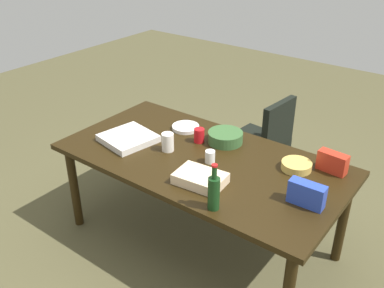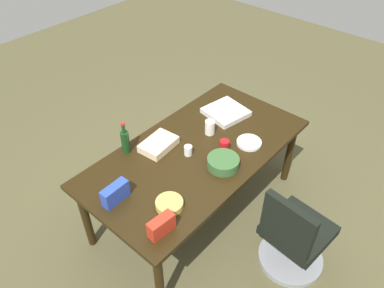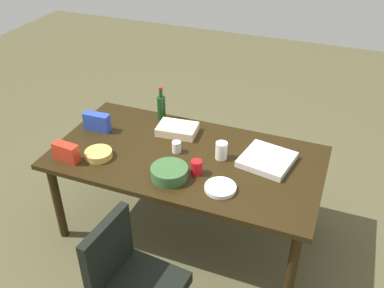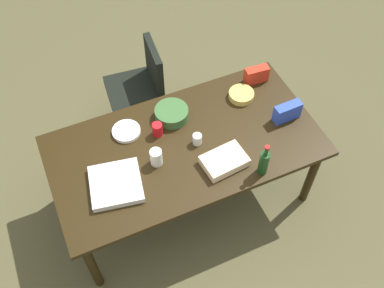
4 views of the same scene
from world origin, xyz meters
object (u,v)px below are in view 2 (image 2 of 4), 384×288
chip_bag_red (161,226)px  paper_plate_stack (249,143)px  pizza_box (226,112)px  sheet_cake (159,144)px  red_solo_cup (224,146)px  salad_bowl (223,162)px  wine_bottle (125,141)px  mayo_jar (210,127)px  conference_table (197,156)px  paper_cup (188,150)px  chip_bowl (169,204)px  office_chair (293,239)px  chip_bag_blue (115,193)px

chip_bag_red → paper_plate_stack: chip_bag_red is taller
pizza_box → sheet_cake: 0.80m
red_solo_cup → chip_bag_red: chip_bag_red is taller
salad_bowl → red_solo_cup: (-0.16, -0.11, 0.01)m
sheet_cake → paper_plate_stack: bearing=134.7°
wine_bottle → mayo_jar: size_ratio=2.21×
red_solo_cup → sheet_cake: bearing=-53.0°
conference_table → red_solo_cup: bearing=130.5°
mayo_jar → paper_plate_stack: 0.38m
paper_cup → mayo_jar: size_ratio=0.66×
chip_bowl → salad_bowl: salad_bowl is taller
chip_bowl → paper_cup: (-0.53, -0.28, 0.02)m
office_chair → chip_bag_red: bearing=-35.7°
red_solo_cup → paper_plate_stack: 0.25m
office_chair → paper_cup: office_chair is taller
pizza_box → mayo_jar: size_ratio=2.62×
paper_plate_stack → conference_table: bearing=-38.2°
red_solo_cup → chip_bag_red: 0.99m
conference_table → salad_bowl: salad_bowl is taller
conference_table → mayo_jar: mayo_jar is taller
chip_bag_blue → red_solo_cup: 1.02m
conference_table → sheet_cake: sheet_cake is taller
salad_bowl → paper_cup: 0.33m
chip_bag_blue → salad_bowl: 0.91m
conference_table → chip_bag_red: 0.91m
pizza_box → salad_bowl: bearing=46.0°
chip_bowl → paper_cup: bearing=-151.8°
pizza_box → mayo_jar: mayo_jar is taller
salad_bowl → wine_bottle: bearing=-61.5°
chip_bowl → sheet_cake: size_ratio=0.65×
paper_cup → chip_bag_red: size_ratio=0.45×
red_solo_cup → salad_bowl: bearing=34.8°
paper_cup → wine_bottle: (0.32, -0.43, 0.07)m
chip_bowl → chip_bag_blue: size_ratio=0.94×
conference_table → office_chair: (-0.05, 1.00, -0.35)m
chip_bowl → wine_bottle: (-0.20, -0.71, 0.09)m
wine_bottle → chip_bag_red: (0.40, 0.83, -0.05)m
office_chair → sheet_cake: office_chair is taller
paper_plate_stack → chip_bag_red: bearing=4.2°
salad_bowl → paper_cup: size_ratio=2.97×
wine_bottle → paper_plate_stack: wine_bottle is taller
wine_bottle → conference_table: bearing=132.6°
pizza_box → chip_bag_red: 1.51m
office_chair → sheet_cake: size_ratio=2.79×
salad_bowl → chip_bag_red: bearing=6.0°
red_solo_cup → chip_bowl: bearing=6.0°
chip_bowl → salad_bowl: (-0.61, 0.03, 0.02)m
chip_bowl → wine_bottle: 0.74m
salad_bowl → sheet_cake: size_ratio=0.84×
mayo_jar → paper_plate_stack: mayo_jar is taller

